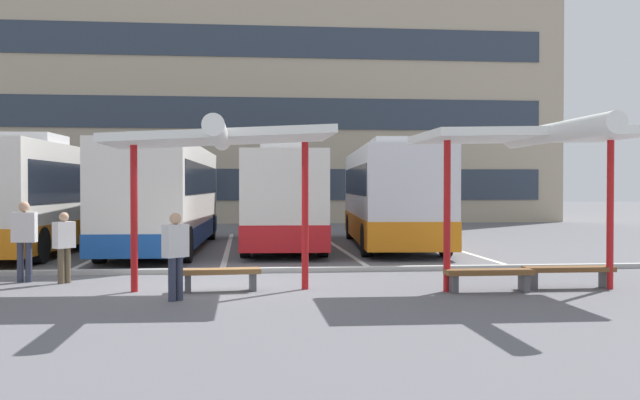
# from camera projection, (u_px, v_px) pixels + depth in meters

# --- Properties ---
(ground_plane) EXTENTS (160.00, 160.00, 0.00)m
(ground_plane) POSITION_uv_depth(u_px,v_px,m) (218.00, 286.00, 15.10)
(ground_plane) COLOR slate
(terminal_building) EXTENTS (38.36, 13.45, 22.80)m
(terminal_building) POSITION_uv_depth(u_px,v_px,m) (236.00, 64.00, 46.81)
(terminal_building) COLOR tan
(terminal_building) RESTS_ON ground
(coach_bus_0) EXTENTS (3.14, 12.41, 3.70)m
(coach_bus_0) POSITION_uv_depth(u_px,v_px,m) (52.00, 198.00, 23.84)
(coach_bus_0) COLOR silver
(coach_bus_0) RESTS_ON ground
(coach_bus_1) EXTENTS (2.95, 11.84, 3.72)m
(coach_bus_1) POSITION_uv_depth(u_px,v_px,m) (165.00, 197.00, 23.88)
(coach_bus_1) COLOR silver
(coach_bus_1) RESTS_ON ground
(coach_bus_2) EXTENTS (3.02, 11.33, 3.50)m
(coach_bus_2) POSITION_uv_depth(u_px,v_px,m) (283.00, 200.00, 25.20)
(coach_bus_2) COLOR silver
(coach_bus_2) RESTS_ON ground
(coach_bus_3) EXTENTS (3.42, 10.54, 3.66)m
(coach_bus_3) POSITION_uv_depth(u_px,v_px,m) (391.00, 198.00, 24.96)
(coach_bus_3) COLOR silver
(coach_bus_3) RESTS_ON ground
(lane_stripe_0) EXTENTS (0.16, 14.00, 0.01)m
(lane_stripe_0) POSITION_uv_depth(u_px,v_px,m) (0.00, 250.00, 23.80)
(lane_stripe_0) COLOR white
(lane_stripe_0) RESTS_ON ground
(lane_stripe_1) EXTENTS (0.16, 14.00, 0.01)m
(lane_stripe_1) POSITION_uv_depth(u_px,v_px,m) (116.00, 249.00, 24.19)
(lane_stripe_1) COLOR white
(lane_stripe_1) RESTS_ON ground
(lane_stripe_2) EXTENTS (0.16, 14.00, 0.01)m
(lane_stripe_2) POSITION_uv_depth(u_px,v_px,m) (228.00, 248.00, 24.59)
(lane_stripe_2) COLOR white
(lane_stripe_2) RESTS_ON ground
(lane_stripe_3) EXTENTS (0.16, 14.00, 0.01)m
(lane_stripe_3) POSITION_uv_depth(u_px,v_px,m) (337.00, 247.00, 24.98)
(lane_stripe_3) COLOR white
(lane_stripe_3) RESTS_ON ground
(lane_stripe_4) EXTENTS (0.16, 14.00, 0.01)m
(lane_stripe_4) POSITION_uv_depth(u_px,v_px,m) (443.00, 246.00, 25.37)
(lane_stripe_4) COLOR white
(lane_stripe_4) RESTS_ON ground
(waiting_shelter_1) EXTENTS (4.40, 4.74, 3.25)m
(waiting_shelter_1) POSITION_uv_depth(u_px,v_px,m) (220.00, 141.00, 14.14)
(waiting_shelter_1) COLOR red
(waiting_shelter_1) RESTS_ON ground
(bench_2) EXTENTS (1.61, 0.56, 0.45)m
(bench_2) POSITION_uv_depth(u_px,v_px,m) (221.00, 275.00, 14.34)
(bench_2) COLOR brown
(bench_2) RESTS_ON ground
(waiting_shelter_2) EXTENTS (4.40, 4.73, 3.26)m
(waiting_shelter_2) POSITION_uv_depth(u_px,v_px,m) (535.00, 138.00, 14.16)
(waiting_shelter_2) COLOR red
(waiting_shelter_2) RESTS_ON ground
(bench_3) EXTENTS (1.73, 0.42, 0.45)m
(bench_3) POSITION_uv_depth(u_px,v_px,m) (489.00, 275.00, 14.20)
(bench_3) COLOR brown
(bench_3) RESTS_ON ground
(bench_4) EXTENTS (1.85, 0.45, 0.45)m
(bench_4) POSITION_uv_depth(u_px,v_px,m) (569.00, 272.00, 14.72)
(bench_4) COLOR brown
(bench_4) RESTS_ON ground
(platform_kerb) EXTENTS (44.00, 0.24, 0.12)m
(platform_kerb) POSITION_uv_depth(u_px,v_px,m) (221.00, 271.00, 17.34)
(platform_kerb) COLOR #ADADA8
(platform_kerb) RESTS_ON ground
(waiting_passenger_0) EXTENTS (0.49, 0.48, 1.61)m
(waiting_passenger_0) POSITION_uv_depth(u_px,v_px,m) (176.00, 250.00, 13.13)
(waiting_passenger_0) COLOR #33384C
(waiting_passenger_0) RESTS_ON ground
(waiting_passenger_1) EXTENTS (0.46, 0.48, 1.53)m
(waiting_passenger_1) POSITION_uv_depth(u_px,v_px,m) (64.00, 243.00, 15.52)
(waiting_passenger_1) COLOR brown
(waiting_passenger_1) RESTS_ON ground
(waiting_passenger_2) EXTENTS (0.52, 0.24, 1.76)m
(waiting_passenger_2) POSITION_uv_depth(u_px,v_px,m) (24.00, 235.00, 15.70)
(waiting_passenger_2) COLOR #33384C
(waiting_passenger_2) RESTS_ON ground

